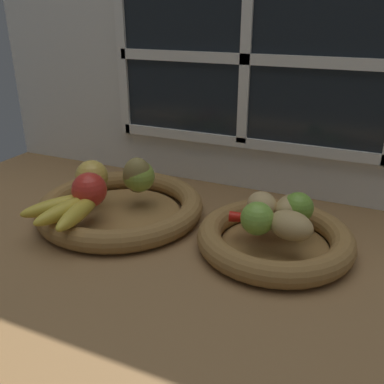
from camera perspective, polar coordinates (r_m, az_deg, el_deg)
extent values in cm
cube|color=olive|center=(84.60, 0.32, -7.04)|extent=(140.00, 90.00, 3.00)
cube|color=silver|center=(102.21, 7.47, 15.34)|extent=(140.00, 3.00, 55.00)
cube|color=black|center=(100.00, 7.24, 17.20)|extent=(64.00, 0.80, 38.00)
cube|color=white|center=(99.43, 7.13, 17.18)|extent=(2.40, 1.20, 38.00)
cube|color=white|center=(99.43, 7.13, 17.18)|extent=(64.00, 1.20, 2.40)
cube|color=white|center=(113.18, -9.28, 17.76)|extent=(2.40, 1.20, 40.40)
cube|color=white|center=(103.09, 6.61, 6.62)|extent=(64.00, 1.20, 2.40)
cylinder|color=olive|center=(93.54, -9.41, -2.88)|extent=(25.21, 25.21, 1.00)
torus|color=olive|center=(92.78, -9.48, -1.89)|extent=(35.29, 35.29, 4.54)
cylinder|color=olive|center=(81.56, 10.88, -7.12)|extent=(19.91, 19.91, 1.00)
torus|color=olive|center=(80.70, 10.97, -6.03)|extent=(28.82, 28.82, 4.54)
sphere|color=gold|center=(94.42, -13.20, 2.05)|extent=(7.00, 7.00, 7.00)
sphere|color=#8CAD3D|center=(92.77, -7.10, 2.10)|extent=(6.93, 6.93, 6.93)
sphere|color=red|center=(87.36, -13.52, 0.28)|extent=(7.01, 7.01, 7.01)
ellipsoid|color=olive|center=(92.12, -7.29, 2.23)|extent=(7.92, 7.60, 7.82)
ellipsoid|color=gold|center=(86.77, -17.12, -1.67)|extent=(10.51, 14.82, 3.17)
ellipsoid|color=gold|center=(84.61, -16.25, -2.21)|extent=(5.93, 15.65, 3.17)
ellipsoid|color=gold|center=(83.00, -14.85, -2.55)|extent=(5.61, 15.64, 3.17)
sphere|color=brown|center=(89.07, -12.50, -0.51)|extent=(2.85, 2.85, 2.85)
ellipsoid|color=tan|center=(75.21, 12.99, -4.37)|extent=(9.44, 7.95, 4.99)
ellipsoid|color=tan|center=(81.67, 9.29, -1.77)|extent=(8.11, 8.60, 5.01)
ellipsoid|color=tan|center=(82.06, 13.29, -2.00)|extent=(8.38, 9.90, 4.96)
sphere|color=#7AAD3D|center=(75.49, 8.68, -3.51)|extent=(5.92, 5.92, 5.92)
sphere|color=#6B9E33|center=(81.28, 13.93, -2.02)|extent=(5.74, 5.74, 5.74)
cone|color=red|center=(79.51, 9.80, -3.70)|extent=(13.58, 4.57, 2.08)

